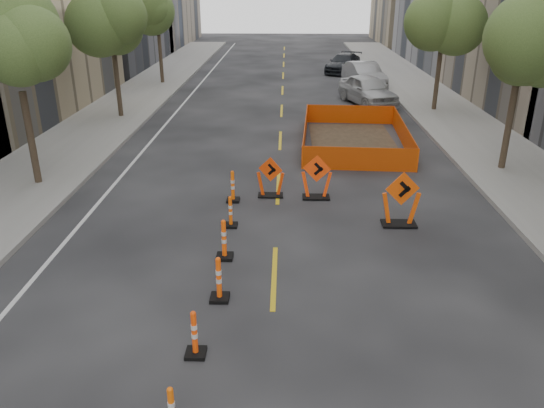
{
  "coord_description": "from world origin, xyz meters",
  "views": [
    {
      "loc": [
        0.24,
        -7.19,
        6.61
      ],
      "look_at": [
        -0.1,
        5.93,
        1.1
      ],
      "focal_mm": 35.0,
      "sensor_mm": 36.0,
      "label": 1
    }
  ],
  "objects_px": {
    "chevron_sign_left": "(271,177)",
    "channelizer_3": "(194,333)",
    "parked_car_mid": "(364,75)",
    "channelizer_6": "(231,211)",
    "chevron_sign_right": "(401,199)",
    "parked_car_far": "(344,63)",
    "chevron_sign_center": "(317,177)",
    "channelizer_7": "(233,186)",
    "channelizer_5": "(224,239)",
    "channelizer_4": "(219,279)",
    "parked_car_near": "(368,90)"
  },
  "relations": [
    {
      "from": "parked_car_far",
      "to": "chevron_sign_center",
      "type": "bearing_deg",
      "value": -76.14
    },
    {
      "from": "channelizer_7",
      "to": "parked_car_near",
      "type": "distance_m",
      "value": 16.38
    },
    {
      "from": "channelizer_4",
      "to": "chevron_sign_right",
      "type": "distance_m",
      "value": 6.31
    },
    {
      "from": "channelizer_7",
      "to": "parked_car_mid",
      "type": "distance_m",
      "value": 21.75
    },
    {
      "from": "channelizer_4",
      "to": "chevron_sign_right",
      "type": "height_order",
      "value": "chevron_sign_right"
    },
    {
      "from": "chevron_sign_left",
      "to": "parked_car_mid",
      "type": "relative_size",
      "value": 0.28
    },
    {
      "from": "parked_car_near",
      "to": "parked_car_mid",
      "type": "bearing_deg",
      "value": 66.12
    },
    {
      "from": "channelizer_6",
      "to": "parked_car_near",
      "type": "xyz_separation_m",
      "value": [
        6.31,
        17.0,
        0.36
      ]
    },
    {
      "from": "channelizer_3",
      "to": "channelizer_4",
      "type": "bearing_deg",
      "value": 83.18
    },
    {
      "from": "chevron_sign_left",
      "to": "parked_car_mid",
      "type": "bearing_deg",
      "value": 93.28
    },
    {
      "from": "channelizer_5",
      "to": "channelizer_4",
      "type": "bearing_deg",
      "value": -87.1
    },
    {
      "from": "channelizer_5",
      "to": "channelizer_6",
      "type": "height_order",
      "value": "channelizer_5"
    },
    {
      "from": "channelizer_3",
      "to": "parked_car_mid",
      "type": "height_order",
      "value": "parked_car_mid"
    },
    {
      "from": "chevron_sign_left",
      "to": "channelizer_3",
      "type": "bearing_deg",
      "value": -79.11
    },
    {
      "from": "channelizer_3",
      "to": "parked_car_mid",
      "type": "distance_m",
      "value": 29.18
    },
    {
      "from": "chevron_sign_left",
      "to": "chevron_sign_right",
      "type": "distance_m",
      "value": 4.42
    },
    {
      "from": "channelizer_6",
      "to": "chevron_sign_right",
      "type": "distance_m",
      "value": 4.94
    },
    {
      "from": "chevron_sign_left",
      "to": "channelizer_4",
      "type": "bearing_deg",
      "value": -79.56
    },
    {
      "from": "chevron_sign_left",
      "to": "channelizer_6",
      "type": "bearing_deg",
      "value": -95.3
    },
    {
      "from": "channelizer_3",
      "to": "parked_car_mid",
      "type": "bearing_deg",
      "value": 76.24
    },
    {
      "from": "channelizer_4",
      "to": "chevron_sign_right",
      "type": "relative_size",
      "value": 0.64
    },
    {
      "from": "parked_car_mid",
      "to": "channelizer_6",
      "type": "bearing_deg",
      "value": -118.04
    },
    {
      "from": "channelizer_5",
      "to": "chevron_sign_center",
      "type": "height_order",
      "value": "chevron_sign_center"
    },
    {
      "from": "parked_car_near",
      "to": "parked_car_far",
      "type": "bearing_deg",
      "value": 72.63
    },
    {
      "from": "channelizer_7",
      "to": "channelizer_5",
      "type": "bearing_deg",
      "value": -87.85
    },
    {
      "from": "channelizer_5",
      "to": "chevron_sign_right",
      "type": "xyz_separation_m",
      "value": [
        4.9,
        2.14,
        0.29
      ]
    },
    {
      "from": "chevron_sign_left",
      "to": "parked_car_near",
      "type": "bearing_deg",
      "value": 89.52
    },
    {
      "from": "chevron_sign_left",
      "to": "parked_car_far",
      "type": "xyz_separation_m",
      "value": [
        4.99,
        26.44,
        0.02
      ]
    },
    {
      "from": "channelizer_7",
      "to": "parked_car_near",
      "type": "xyz_separation_m",
      "value": [
        6.43,
        15.06,
        0.31
      ]
    },
    {
      "from": "channelizer_4",
      "to": "parked_car_far",
      "type": "xyz_separation_m",
      "value": [
        5.95,
        32.7,
        0.17
      ]
    },
    {
      "from": "chevron_sign_center",
      "to": "channelizer_5",
      "type": "bearing_deg",
      "value": -112.16
    },
    {
      "from": "channelizer_5",
      "to": "chevron_sign_right",
      "type": "distance_m",
      "value": 5.36
    },
    {
      "from": "chevron_sign_right",
      "to": "chevron_sign_left",
      "type": "bearing_deg",
      "value": 141.8
    },
    {
      "from": "chevron_sign_center",
      "to": "parked_car_mid",
      "type": "bearing_deg",
      "value": 87.54
    },
    {
      "from": "parked_car_near",
      "to": "parked_car_far",
      "type": "height_order",
      "value": "parked_car_near"
    },
    {
      "from": "chevron_sign_left",
      "to": "channelizer_5",
      "type": "bearing_deg",
      "value": -84.6
    },
    {
      "from": "channelizer_6",
      "to": "parked_car_far",
      "type": "bearing_deg",
      "value": 78.09
    },
    {
      "from": "channelizer_7",
      "to": "parked_car_near",
      "type": "bearing_deg",
      "value": 66.88
    },
    {
      "from": "chevron_sign_center",
      "to": "parked_car_far",
      "type": "relative_size",
      "value": 0.31
    },
    {
      "from": "channelizer_4",
      "to": "parked_car_near",
      "type": "relative_size",
      "value": 0.22
    },
    {
      "from": "channelizer_3",
      "to": "channelizer_7",
      "type": "distance_m",
      "value": 7.74
    },
    {
      "from": "channelizer_4",
      "to": "parked_car_mid",
      "type": "height_order",
      "value": "parked_car_mid"
    },
    {
      "from": "channelizer_3",
      "to": "channelizer_5",
      "type": "distance_m",
      "value": 3.87
    },
    {
      "from": "chevron_sign_right",
      "to": "parked_car_far",
      "type": "bearing_deg",
      "value": 79.18
    },
    {
      "from": "channelizer_5",
      "to": "chevron_sign_right",
      "type": "bearing_deg",
      "value": 23.61
    },
    {
      "from": "parked_car_near",
      "to": "parked_car_mid",
      "type": "relative_size",
      "value": 0.98
    },
    {
      "from": "channelizer_6",
      "to": "chevron_sign_left",
      "type": "relative_size",
      "value": 0.69
    },
    {
      "from": "channelizer_6",
      "to": "chevron_sign_right",
      "type": "xyz_separation_m",
      "value": [
        4.93,
        0.21,
        0.36
      ]
    },
    {
      "from": "channelizer_5",
      "to": "parked_car_near",
      "type": "bearing_deg",
      "value": 71.63
    },
    {
      "from": "channelizer_3",
      "to": "parked_car_far",
      "type": "relative_size",
      "value": 0.2
    }
  ]
}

